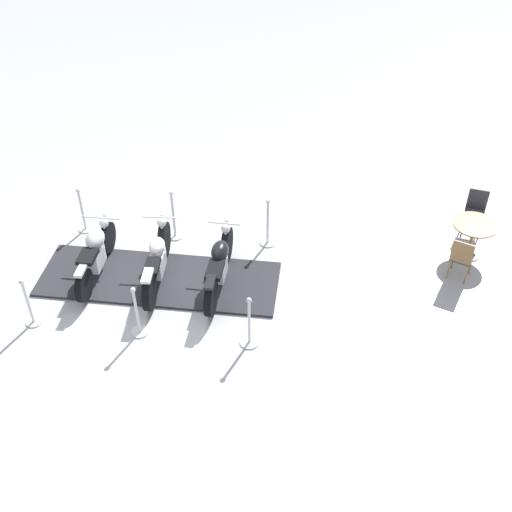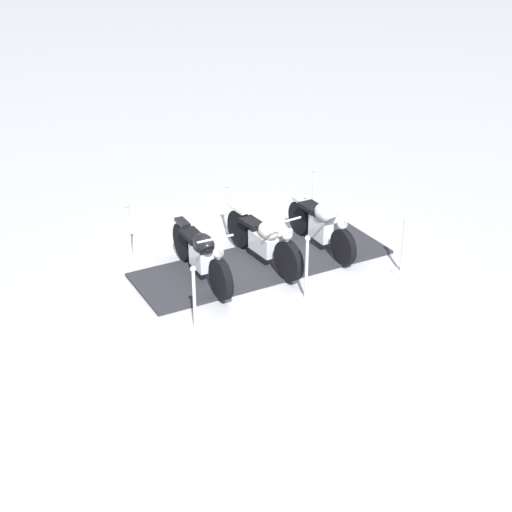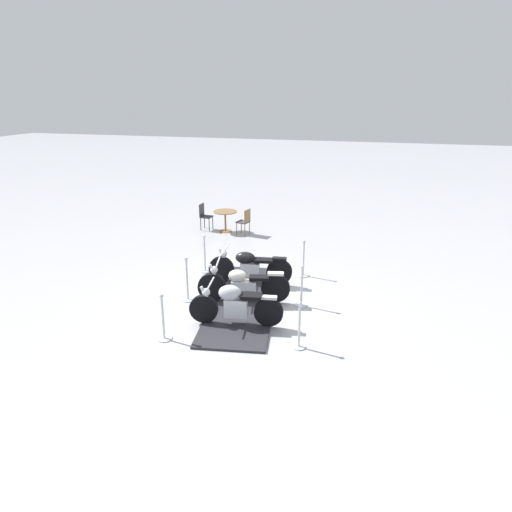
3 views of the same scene
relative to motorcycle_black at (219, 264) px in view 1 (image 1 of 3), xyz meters
The scene contains 14 objects.
ground_plane 1.30m from the motorcycle_black, 79.83° to the right, with size 80.00×80.00×0.00m, color #B2B2B7.
display_platform 1.29m from the motorcycle_black, 79.83° to the right, with size 4.59×1.52×0.05m, color #28282D.
motorcycle_black is the anchor object (origin of this frame).
motorcycle_cream 1.20m from the motorcycle_black, 80.94° to the right, with size 2.22×0.79×1.02m.
motorcycle_chrome 2.39m from the motorcycle_black, 81.25° to the right, with size 2.07×0.75×0.94m.
stanchion_right_mid 1.83m from the motorcycle_black, 130.14° to the right, with size 0.34×0.34×1.14m.
stanchion_left_front 1.63m from the motorcycle_black, 36.81° to the left, with size 0.34×0.34×1.06m.
stanchion_right_front 1.58m from the motorcycle_black, 160.22° to the left, with size 0.31×0.31×1.10m.
stanchion_left_mid 1.87m from the motorcycle_black, 30.94° to the right, with size 0.31×0.31×1.05m.
stanchion_left_rear 3.46m from the motorcycle_black, 56.61° to the right, with size 0.29×0.29×1.02m.
stanchion_right_rear 3.44m from the motorcycle_black, 104.72° to the right, with size 0.32×0.32×1.03m.
cafe_table 5.06m from the motorcycle_black, 116.48° to the left, with size 0.87×0.87×0.77m.
cafe_chair_near_table 4.58m from the motorcycle_black, 108.47° to the left, with size 0.48×0.48×0.94m.
cafe_chair_across_table 5.50m from the motorcycle_black, 124.06° to the left, with size 0.41×0.41×0.98m.
Camera 1 is at (8.28, 4.35, 8.11)m, focal length 44.38 mm.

